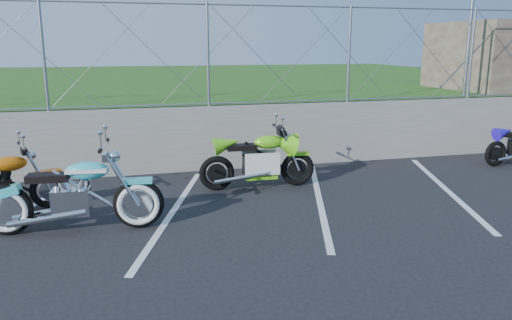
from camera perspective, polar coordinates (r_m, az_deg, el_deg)
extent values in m
plane|color=black|center=(6.87, -8.63, -8.42)|extent=(90.00, 90.00, 0.00)
cube|color=slate|center=(10.06, -10.94, 2.23)|extent=(30.00, 0.22, 1.30)
cube|color=#214D14|center=(19.97, -12.98, 7.40)|extent=(30.00, 20.00, 1.30)
cylinder|color=gray|center=(9.92, -11.62, 17.15)|extent=(28.00, 0.03, 0.03)
cylinder|color=gray|center=(9.96, -11.12, 6.19)|extent=(28.00, 0.03, 0.03)
cylinder|color=gray|center=(12.91, 23.23, 13.37)|extent=(0.08, 0.08, 3.00)
cube|color=silver|center=(7.98, -26.96, -6.63)|extent=(1.49, 4.31, 0.01)
cube|color=silver|center=(7.80, -9.44, -5.77)|extent=(1.49, 4.31, 0.01)
cube|color=silver|center=(8.35, 7.24, -4.45)|extent=(1.49, 4.31, 0.01)
cube|color=silver|center=(9.48, 20.85, -3.08)|extent=(1.49, 4.31, 0.01)
torus|color=black|center=(7.44, -26.63, -5.15)|extent=(0.71, 0.18, 0.70)
torus|color=black|center=(7.11, -13.27, -4.89)|extent=(0.71, 0.18, 0.70)
cube|color=silver|center=(7.21, -20.31, -4.49)|extent=(0.51, 0.34, 0.36)
ellipsoid|color=#34C3D0|center=(7.06, -18.73, -1.16)|extent=(0.58, 0.31, 0.25)
cube|color=black|center=(7.18, -22.69, -1.86)|extent=(0.55, 0.30, 0.10)
cube|color=#34C3D0|center=(7.02, -13.41, -2.33)|extent=(0.42, 0.20, 0.06)
cylinder|color=silver|center=(6.95, -17.00, 1.61)|extent=(0.10, 0.76, 0.03)
torus|color=black|center=(8.40, -22.50, -3.12)|extent=(0.61, 0.29, 0.60)
ellipsoid|color=#D2630C|center=(8.23, -26.43, -0.41)|extent=(0.56, 0.38, 0.23)
cube|color=#D2630C|center=(8.34, -22.67, -1.26)|extent=(0.40, 0.25, 0.06)
cylinder|color=silver|center=(8.20, -25.17, 1.37)|extent=(0.24, 0.67, 0.03)
torus|color=black|center=(8.72, -4.50, -1.51)|extent=(0.62, 0.14, 0.62)
torus|color=black|center=(9.03, 4.76, -1.02)|extent=(0.62, 0.14, 0.62)
cube|color=black|center=(8.82, 0.08, -0.62)|extent=(0.49, 0.31, 0.35)
ellipsoid|color=#6AD21A|center=(8.78, 1.53, 2.07)|extent=(0.56, 0.28, 0.24)
cube|color=black|center=(8.69, -1.65, 1.47)|extent=(0.53, 0.27, 0.09)
cube|color=#6AD21A|center=(8.96, 4.79, 0.78)|extent=(0.40, 0.17, 0.06)
cylinder|color=silver|center=(8.78, 2.67, 3.66)|extent=(0.06, 0.74, 0.03)
torus|color=black|center=(11.59, 25.70, 0.66)|extent=(0.54, 0.14, 0.54)
cube|color=black|center=(11.80, 27.23, 2.61)|extent=(0.46, 0.25, 0.08)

